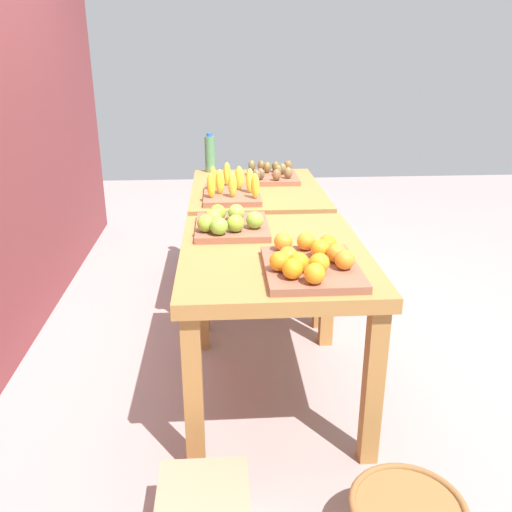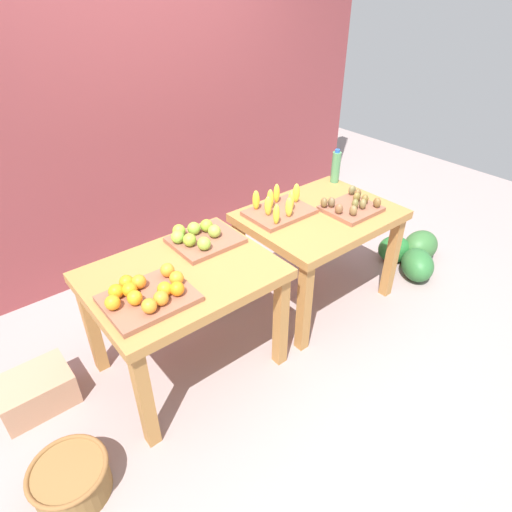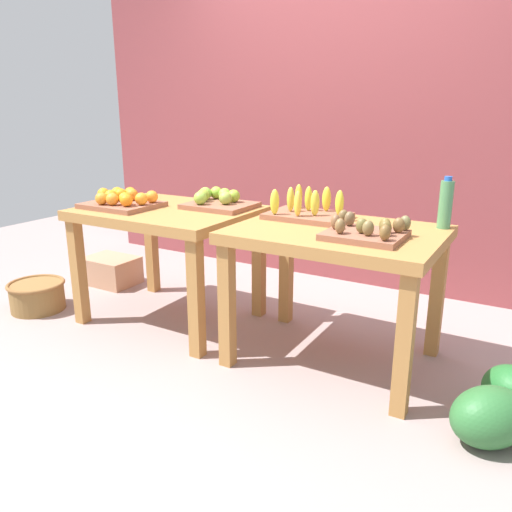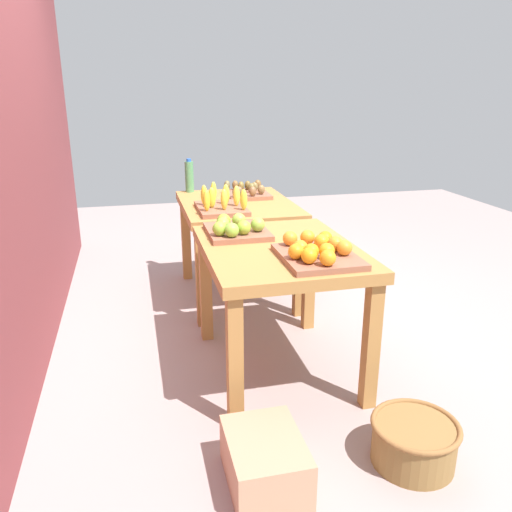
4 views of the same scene
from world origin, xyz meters
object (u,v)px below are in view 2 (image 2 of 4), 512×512
Objects in this scene: display_table_left at (183,287)px; banana_crate at (279,208)px; wicker_basket at (71,479)px; orange_bin at (148,294)px; kiwi_bin at (352,206)px; display_table_right at (319,226)px; watermelon_pile at (413,253)px; water_bottle at (336,167)px; cardboard_produce_box at (36,391)px; apple_bin at (201,237)px.

banana_crate is at bearing 10.35° from display_table_left.
banana_crate is at bearing 16.11° from wicker_basket.
kiwi_bin is at bearing 0.01° from orange_bin.
display_table_right is 1.39m from orange_bin.
display_table_right is 1.59× the size of watermelon_pile.
display_table_right is at bearing 4.78° from orange_bin.
kiwi_bin is (0.19, -0.12, 0.14)m from display_table_right.
orange_bin is 1.17m from banana_crate.
banana_crate is 1.42m from watermelon_pile.
water_bottle is 0.66× the size of cardboard_produce_box.
wicker_basket is (-2.96, -0.11, -0.02)m from watermelon_pile.
display_table_right is 0.90m from apple_bin.
apple_bin is at bearing 30.24° from orange_bin.
water_bottle is 0.41× the size of watermelon_pile.
wicker_basket is at bearing -92.69° from cardboard_produce_box.
display_table_left is at bearing -169.57° from water_bottle.
banana_crate is (0.62, -0.03, 0.00)m from apple_bin.
kiwi_bin is at bearing -124.10° from water_bottle.
orange_bin is at bearing -166.38° from banana_crate.
display_table_left is 0.35m from apple_bin.
orange_bin is at bearing -179.99° from kiwi_bin.
water_bottle is 1.03m from watermelon_pile.
kiwi_bin reaches higher than watermelon_pile.
banana_crate is at bearing -2.31° from apple_bin.
apple_bin is (0.52, 0.30, -0.00)m from orange_bin.
watermelon_pile is (0.76, -0.13, -0.64)m from kiwi_bin.
water_bottle is (1.33, 0.11, 0.08)m from apple_bin.
watermelon_pile is 2.98m from cardboard_produce_box.
banana_crate is 1.66× the size of water_bottle.
kiwi_bin is (1.05, -0.30, -0.01)m from apple_bin.
kiwi_bin is 0.50m from water_bottle.
orange_bin is 0.60m from apple_bin.
kiwi_bin is 0.94× the size of cardboard_produce_box.
cardboard_produce_box is (-1.98, 0.30, -0.52)m from display_table_right.
orange_bin is 0.95m from wicker_basket.
water_bottle is (1.58, 0.29, 0.23)m from display_table_left.
display_table_right is 2.77× the size of kiwi_bin.
wicker_basket is at bearing -173.90° from kiwi_bin.
kiwi_bin is 1.00m from watermelon_pile.
display_table_right is 2.35× the size of orange_bin.
water_bottle is at bearing 55.90° from kiwi_bin.
display_table_left is 2.36× the size of banana_crate.
watermelon_pile is at bearing -10.46° from cardboard_produce_box.
display_table_right is 2.11m from wicker_basket.
banana_crate reaches higher than apple_bin.
kiwi_bin reaches higher than cardboard_produce_box.
orange_bin is 1.89m from water_bottle.
cardboard_produce_box is (-1.73, 0.14, -0.67)m from banana_crate.
banana_crate is at bearing 13.62° from orange_bin.
orange_bin is at bearing -175.22° from display_table_right.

